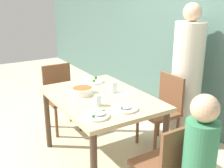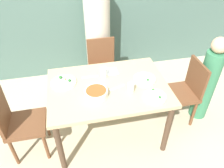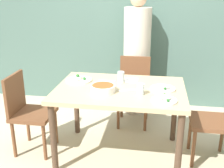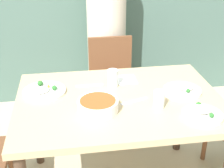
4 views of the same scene
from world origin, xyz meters
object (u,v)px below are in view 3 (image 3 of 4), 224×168
(person_adult, at_px, (137,59))
(plate_rice_adult, at_px, (163,88))
(chair_adult_spot, at_px, (134,88))
(chair_child_spot, at_px, (218,118))
(bowl_curry, at_px, (103,88))
(glass_water_tall, at_px, (141,89))

(person_adult, relative_size, plate_rice_adult, 6.82)
(plate_rice_adult, bearing_deg, chair_adult_spot, 114.07)
(chair_child_spot, height_order, person_adult, person_adult)
(person_adult, distance_m, bowl_curry, 1.28)
(person_adult, bearing_deg, chair_adult_spot, -90.00)
(chair_adult_spot, bearing_deg, person_adult, 90.00)
(chair_child_spot, distance_m, glass_water_tall, 0.85)
(person_adult, relative_size, glass_water_tall, 15.71)
(bowl_curry, height_order, glass_water_tall, glass_water_tall)
(chair_child_spot, bearing_deg, person_adult, -140.52)
(chair_child_spot, bearing_deg, plate_rice_adult, -86.45)
(bowl_curry, distance_m, glass_water_tall, 0.35)
(bowl_curry, distance_m, plate_rice_adult, 0.58)
(person_adult, xyz_separation_m, plate_rice_adult, (0.34, -1.11, 0.01))
(plate_rice_adult, bearing_deg, person_adult, 106.94)
(chair_child_spot, relative_size, person_adult, 0.52)
(person_adult, distance_m, plate_rice_adult, 1.16)
(plate_rice_adult, height_order, glass_water_tall, glass_water_tall)
(person_adult, xyz_separation_m, bowl_curry, (-0.22, -1.26, 0.03))
(person_adult, relative_size, bowl_curry, 7.06)
(chair_child_spot, xyz_separation_m, person_adult, (-0.89, 1.08, 0.29))
(chair_child_spot, xyz_separation_m, glass_water_tall, (-0.76, -0.20, 0.33))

